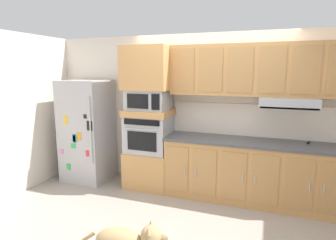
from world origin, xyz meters
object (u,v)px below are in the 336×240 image
at_px(microwave, 149,100).
at_px(screwdriver, 309,143).
at_px(refrigerator, 87,131).
at_px(built_in_oven, 149,134).

xyz_separation_m(microwave, screwdriver, (2.38, 0.11, -0.53)).
xyz_separation_m(refrigerator, screwdriver, (3.54, 0.18, 0.05)).
distance_m(built_in_oven, microwave, 0.56).
height_order(refrigerator, screwdriver, refrigerator).
bearing_deg(refrigerator, microwave, 3.34).
height_order(refrigerator, microwave, refrigerator).
relative_size(refrigerator, microwave, 2.73).
bearing_deg(refrigerator, screwdriver, 2.93).
height_order(refrigerator, built_in_oven, refrigerator).
bearing_deg(built_in_oven, refrigerator, -176.66).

